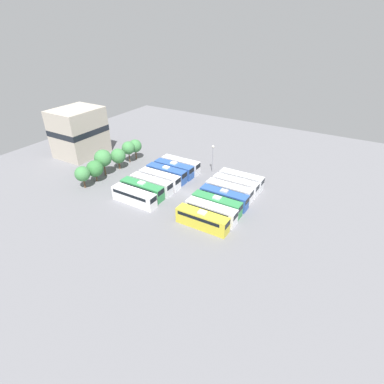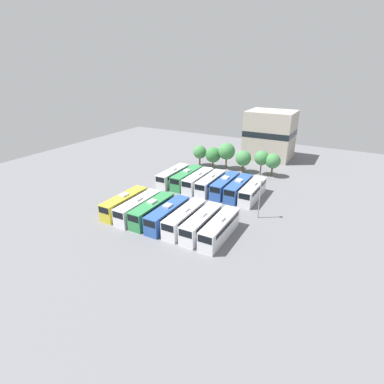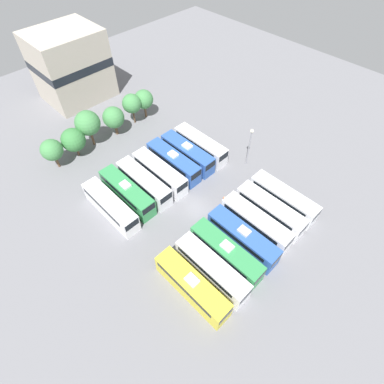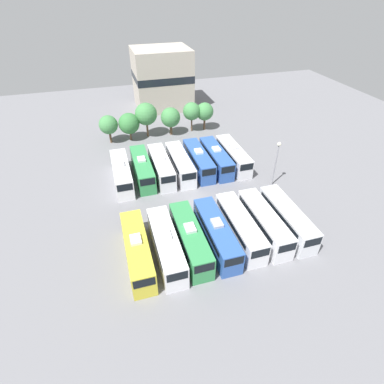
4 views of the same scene
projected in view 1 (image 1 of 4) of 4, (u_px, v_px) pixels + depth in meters
The scene contains 24 objects.
ground_plane at pixel (190, 194), 70.08m from camera, with size 121.74×121.74×0.00m, color slate.
bus_0 at pixel (202, 219), 58.15m from camera, with size 2.60×10.80×3.63m.
bus_1 at pixel (211, 211), 60.56m from camera, with size 2.60×10.80×3.63m.
bus_2 at pixel (217, 204), 62.90m from camera, with size 2.60×10.80×3.63m.
bus_3 at pixel (224, 197), 65.33m from camera, with size 2.60×10.80×3.63m.
bus_4 at pixel (229, 191), 67.86m from camera, with size 2.60×10.80×3.63m.
bus_5 at pixel (235, 185), 70.23m from camera, with size 2.60×10.80×3.63m.
bus_6 at pixel (241, 179), 72.62m from camera, with size 2.60×10.80×3.63m.
bus_7 at pixel (134, 196), 65.75m from camera, with size 2.60×10.80×3.63m.
bus_8 at pixel (142, 189), 68.49m from camera, with size 2.60×10.80×3.63m.
bus_9 at pixel (151, 184), 70.66m from camera, with size 2.60×10.80×3.63m.
bus_10 at pixel (160, 179), 72.99m from camera, with size 2.60×10.80×3.63m.
bus_11 at pixel (166, 173), 75.57m from camera, with size 2.60×10.80×3.63m.
bus_12 at pixel (174, 169), 77.83m from camera, with size 2.60×10.80×3.63m.
bus_13 at pixel (181, 164), 80.11m from camera, with size 2.60×10.80×3.63m.
worker_person at pixel (206, 187), 71.36m from camera, with size 0.36×0.36×1.84m.
light_pole at pixel (213, 154), 77.72m from camera, with size 0.60×0.60×7.52m.
tree_0 at pixel (82, 174), 70.84m from camera, with size 3.63×3.63×5.60m.
tree_1 at pixel (95, 169), 73.96m from camera, with size 4.12×4.12×5.57m.
tree_2 at pixel (103, 158), 76.24m from camera, with size 4.41×4.41×7.03m.
tree_3 at pixel (118, 156), 80.16m from camera, with size 3.98×3.98×5.75m.
tree_4 at pixel (128, 148), 83.45m from camera, with size 3.65×3.65×6.21m.
tree_5 at pixel (135, 146), 85.74m from camera, with size 3.69×3.69×5.88m.
depot_building at pixel (79, 132), 87.41m from camera, with size 13.23×11.24×13.69m.
Camera 1 is at (-51.62, -31.37, 35.55)m, focal length 28.00 mm.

